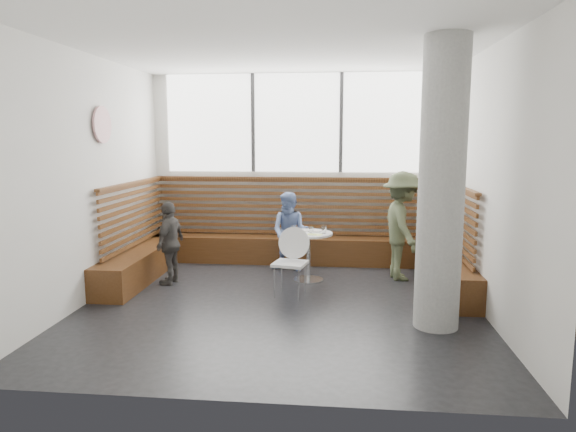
# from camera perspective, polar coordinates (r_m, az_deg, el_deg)

# --- Properties ---
(room) EXTENTS (5.00, 5.00, 3.20)m
(room) POSITION_cam_1_polar(r_m,az_deg,el_deg) (6.40, -0.90, 4.00)
(room) COLOR silver
(room) RESTS_ON ground
(booth) EXTENTS (5.00, 2.50, 1.44)m
(booth) POSITION_cam_1_polar(r_m,az_deg,el_deg) (8.31, 0.54, -3.24)
(booth) COLOR #432610
(booth) RESTS_ON ground
(concrete_column) EXTENTS (0.50, 0.50, 3.20)m
(concrete_column) POSITION_cam_1_polar(r_m,az_deg,el_deg) (5.86, 16.69, 3.19)
(concrete_column) COLOR gray
(concrete_column) RESTS_ON ground
(wall_art) EXTENTS (0.03, 0.50, 0.50)m
(wall_art) POSITION_cam_1_polar(r_m,az_deg,el_deg) (7.45, -19.95, 9.52)
(wall_art) COLOR white
(wall_art) RESTS_ON room
(cafe_table) EXTENTS (0.71, 0.71, 0.73)m
(cafe_table) POSITION_cam_1_polar(r_m,az_deg,el_deg) (7.66, 2.29, -3.38)
(cafe_table) COLOR silver
(cafe_table) RESTS_ON ground
(cafe_chair) EXTENTS (0.44, 0.43, 0.92)m
(cafe_chair) POSITION_cam_1_polar(r_m,az_deg,el_deg) (6.97, 0.28, -4.46)
(cafe_chair) COLOR white
(cafe_chair) RESTS_ON ground
(adult_man) EXTENTS (0.77, 1.14, 1.64)m
(adult_man) POSITION_cam_1_polar(r_m,az_deg,el_deg) (7.88, 12.55, -1.07)
(adult_man) COLOR #495236
(adult_man) RESTS_ON ground
(child_back) EXTENTS (0.71, 0.60, 1.27)m
(child_back) POSITION_cam_1_polar(r_m,az_deg,el_deg) (8.18, 0.24, -1.81)
(child_back) COLOR #6C84BB
(child_back) RESTS_ON ground
(child_left) EXTENTS (0.41, 0.75, 1.22)m
(child_left) POSITION_cam_1_polar(r_m,az_deg,el_deg) (7.69, -12.95, -2.92)
(child_left) COLOR #474340
(child_left) RESTS_ON ground
(plate_near) EXTENTS (0.22, 0.22, 0.02)m
(plate_near) POSITION_cam_1_polar(r_m,az_deg,el_deg) (7.76, 1.48, -1.59)
(plate_near) COLOR white
(plate_near) RESTS_ON cafe_table
(plate_far) EXTENTS (0.22, 0.22, 0.02)m
(plate_far) POSITION_cam_1_polar(r_m,az_deg,el_deg) (7.72, 3.02, -1.65)
(plate_far) COLOR white
(plate_far) RESTS_ON cafe_table
(glass_left) EXTENTS (0.07, 0.07, 0.11)m
(glass_left) POSITION_cam_1_polar(r_m,az_deg,el_deg) (7.60, 0.67, -1.45)
(glass_left) COLOR white
(glass_left) RESTS_ON cafe_table
(glass_mid) EXTENTS (0.07, 0.07, 0.10)m
(glass_mid) POSITION_cam_1_polar(r_m,az_deg,el_deg) (7.52, 2.64, -1.60)
(glass_mid) COLOR white
(glass_mid) RESTS_ON cafe_table
(glass_right) EXTENTS (0.07, 0.07, 0.11)m
(glass_right) POSITION_cam_1_polar(r_m,az_deg,el_deg) (7.57, 4.02, -1.50)
(glass_right) COLOR white
(glass_right) RESTS_ON cafe_table
(menu_card) EXTENTS (0.24, 0.20, 0.00)m
(menu_card) POSITION_cam_1_polar(r_m,az_deg,el_deg) (7.46, 2.98, -2.07)
(menu_card) COLOR #A5C64C
(menu_card) RESTS_ON cafe_table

